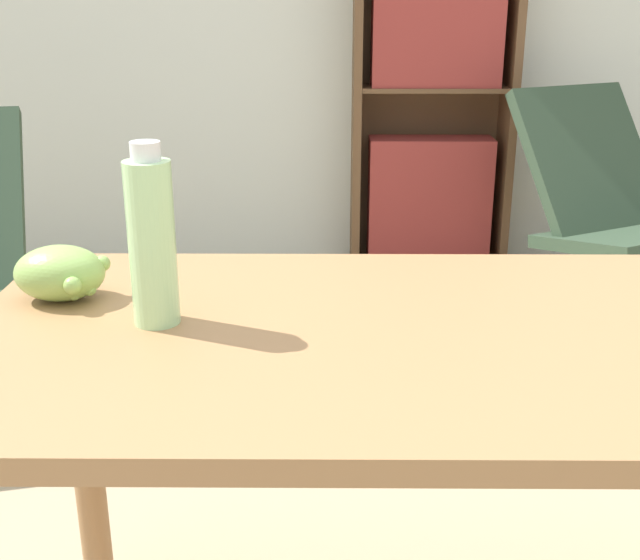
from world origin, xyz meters
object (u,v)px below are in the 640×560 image
object	(u,v)px
grape_bunch	(61,274)
lounge_chair_far	(610,247)
drink_bottle	(152,241)
bookshelf	(433,104)

from	to	relation	value
grape_bunch	lounge_chair_far	distance (m)	2.46
drink_bottle	lounge_chair_far	xyz separation A→B (m)	(1.37, 1.93, -0.61)
grape_bunch	drink_bottle	bearing A→B (deg)	-29.10
grape_bunch	bookshelf	world-z (taller)	bookshelf
drink_bottle	bookshelf	size ratio (longest dim) A/B	0.16
bookshelf	drink_bottle	bearing A→B (deg)	-105.94
drink_bottle	bookshelf	xyz separation A→B (m)	(0.73, 2.54, -0.13)
grape_bunch	lounge_chair_far	bearing A→B (deg)	50.02
drink_bottle	bookshelf	distance (m)	2.64
drink_bottle	lounge_chair_far	world-z (taller)	drink_bottle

